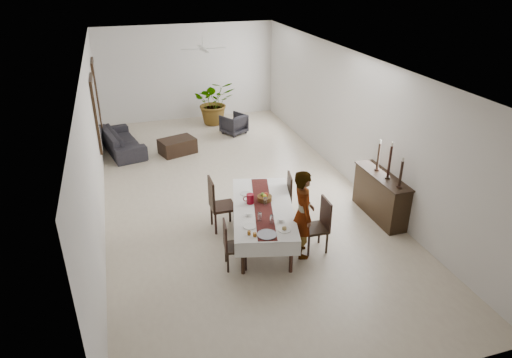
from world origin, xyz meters
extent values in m
cube|color=beige|center=(0.00, 0.00, 0.00)|extent=(6.00, 12.00, 0.00)
cube|color=white|center=(0.00, 0.00, 3.20)|extent=(6.00, 12.00, 0.02)
cube|color=silver|center=(0.00, 6.00, 1.60)|extent=(6.00, 0.02, 3.20)
cube|color=silver|center=(0.00, -6.00, 1.60)|extent=(6.00, 0.02, 3.20)
cube|color=silver|center=(-3.00, 0.00, 1.60)|extent=(0.02, 12.00, 3.20)
cube|color=silver|center=(3.00, 0.00, 1.60)|extent=(0.02, 12.00, 3.20)
cube|color=black|center=(0.06, -2.15, 0.71)|extent=(1.52, 2.52, 0.05)
cylinder|color=black|center=(-0.63, -3.12, 0.34)|extent=(0.08, 0.08, 0.69)
cylinder|color=black|center=(0.21, -3.33, 0.34)|extent=(0.08, 0.08, 0.69)
cylinder|color=black|center=(-0.08, -0.96, 0.34)|extent=(0.08, 0.08, 0.69)
cylinder|color=black|center=(0.75, -1.17, 0.34)|extent=(0.08, 0.08, 0.69)
cube|color=silver|center=(0.06, -2.15, 0.74)|extent=(1.74, 2.74, 0.01)
cube|color=white|center=(-0.49, -2.01, 0.60)|extent=(0.62, 2.46, 0.29)
cube|color=silver|center=(0.62, -2.28, 0.60)|extent=(0.62, 2.46, 0.29)
cube|color=silver|center=(-0.24, -3.37, 0.60)|extent=(1.12, 0.29, 0.29)
cube|color=silver|center=(0.37, -0.92, 0.60)|extent=(1.12, 0.29, 0.29)
cube|color=#561B18|center=(0.06, -2.15, 0.75)|extent=(0.93, 2.46, 0.00)
cylinder|color=maroon|center=(-0.14, -1.94, 0.84)|extent=(0.18, 0.18, 0.20)
torus|color=maroon|center=(-0.22, -1.92, 0.84)|extent=(0.12, 0.05, 0.12)
cylinder|color=white|center=(0.02, -2.79, 0.83)|extent=(0.07, 0.07, 0.17)
cylinder|color=white|center=(-0.16, -2.64, 0.83)|extent=(0.07, 0.07, 0.17)
cylinder|color=white|center=(0.12, -2.11, 0.83)|extent=(0.07, 0.07, 0.17)
cylinder|color=white|center=(0.20, -2.79, 0.78)|extent=(0.09, 0.09, 0.06)
cylinder|color=silver|center=(0.20, -2.79, 0.75)|extent=(0.15, 0.15, 0.01)
cylinder|color=white|center=(-0.31, -2.41, 0.78)|extent=(0.09, 0.09, 0.06)
cylinder|color=silver|center=(-0.31, -2.41, 0.75)|extent=(0.15, 0.15, 0.01)
cylinder|color=silver|center=(0.16, -3.08, 0.75)|extent=(0.24, 0.24, 0.01)
sphere|color=tan|center=(0.16, -3.08, 0.78)|extent=(0.09, 0.09, 0.09)
cylinder|color=silver|center=(-0.40, -2.79, 0.75)|extent=(0.24, 0.24, 0.01)
cylinder|color=silver|center=(-0.11, -1.55, 0.75)|extent=(0.24, 0.24, 0.01)
cylinder|color=#424247|center=(-0.19, -3.14, 0.76)|extent=(0.35, 0.35, 0.02)
cylinder|color=#975716|center=(-0.40, -3.12, 0.78)|extent=(0.06, 0.06, 0.07)
cylinder|color=brown|center=(-0.49, -3.04, 0.78)|extent=(0.06, 0.06, 0.07)
cylinder|color=brown|center=(0.17, -1.92, 0.80)|extent=(0.29, 0.29, 0.10)
sphere|color=#9E1E0F|center=(0.20, -1.91, 0.87)|extent=(0.09, 0.09, 0.09)
sphere|color=#597C25|center=(0.14, -1.88, 0.87)|extent=(0.08, 0.08, 0.08)
sphere|color=yellow|center=(0.16, -1.97, 0.87)|extent=(0.08, 0.08, 0.08)
cube|color=black|center=(0.90, -2.80, 0.47)|extent=(0.47, 0.47, 0.05)
cylinder|color=black|center=(1.08, -2.99, 0.22)|extent=(0.05, 0.05, 0.45)
cylinder|color=black|center=(1.09, -2.62, 0.22)|extent=(0.05, 0.05, 0.45)
cylinder|color=black|center=(0.71, -2.98, 0.22)|extent=(0.05, 0.05, 0.45)
cylinder|color=black|center=(0.72, -2.61, 0.22)|extent=(0.05, 0.05, 0.45)
cube|color=black|center=(1.10, -2.80, 0.78)|extent=(0.05, 0.45, 0.58)
cube|color=black|center=(0.64, -1.53, 0.47)|extent=(0.53, 0.53, 0.05)
cylinder|color=black|center=(0.79, -1.74, 0.22)|extent=(0.05, 0.05, 0.44)
cylinder|color=black|center=(0.86, -1.39, 0.22)|extent=(0.05, 0.05, 0.44)
cylinder|color=black|center=(0.43, -1.67, 0.22)|extent=(0.05, 0.05, 0.44)
cylinder|color=black|center=(0.50, -1.31, 0.22)|extent=(0.05, 0.05, 0.44)
cube|color=black|center=(0.84, -1.57, 0.77)|extent=(0.13, 0.45, 0.57)
cube|color=black|center=(-0.69, -2.87, 0.42)|extent=(0.44, 0.44, 0.05)
cylinder|color=black|center=(-0.84, -2.69, 0.20)|extent=(0.04, 0.04, 0.39)
cylinder|color=black|center=(-0.88, -3.01, 0.20)|extent=(0.04, 0.04, 0.39)
cylinder|color=black|center=(-0.51, -2.73, 0.20)|extent=(0.04, 0.04, 0.39)
cylinder|color=black|center=(-0.55, -3.05, 0.20)|extent=(0.04, 0.04, 0.39)
cube|color=black|center=(-0.87, -2.85, 0.69)|extent=(0.08, 0.40, 0.51)
cube|color=black|center=(-0.61, -1.50, 0.51)|extent=(0.49, 0.49, 0.06)
cylinder|color=black|center=(-0.81, -1.30, 0.24)|extent=(0.05, 0.05, 0.48)
cylinder|color=black|center=(-0.81, -1.70, 0.24)|extent=(0.05, 0.05, 0.48)
cylinder|color=black|center=(-0.41, -1.30, 0.24)|extent=(0.05, 0.05, 0.48)
cylinder|color=black|center=(-0.41, -1.70, 0.24)|extent=(0.05, 0.05, 0.48)
cube|color=black|center=(-0.83, -1.50, 0.84)|extent=(0.04, 0.49, 0.62)
imported|color=#92959A|center=(0.61, -2.85, 0.87)|extent=(0.51, 0.69, 1.75)
cube|color=black|center=(2.78, -2.03, 0.48)|extent=(0.43, 1.60, 0.96)
cube|color=black|center=(2.78, -2.03, 0.97)|extent=(0.47, 1.66, 0.03)
cylinder|color=black|center=(2.78, -2.62, 1.01)|extent=(0.11, 0.11, 0.03)
cylinder|color=black|center=(2.78, -2.62, 1.29)|extent=(0.05, 0.05, 0.53)
cylinder|color=beige|center=(2.78, -2.62, 1.60)|extent=(0.04, 0.04, 0.09)
cylinder|color=black|center=(2.78, -2.19, 1.01)|extent=(0.11, 0.11, 0.03)
cylinder|color=black|center=(2.78, -2.19, 1.37)|extent=(0.05, 0.05, 0.69)
cylinder|color=white|center=(2.78, -2.19, 1.76)|extent=(0.04, 0.04, 0.09)
cylinder|color=black|center=(2.78, -1.77, 1.01)|extent=(0.11, 0.11, 0.03)
cylinder|color=black|center=(2.78, -1.77, 1.32)|extent=(0.05, 0.05, 0.59)
cylinder|color=beige|center=(2.78, -1.77, 1.65)|extent=(0.04, 0.04, 0.09)
imported|color=#27252A|center=(-2.44, 3.51, 0.32)|extent=(1.31, 2.35, 0.65)
imported|color=#27252A|center=(1.06, 3.98, 0.32)|extent=(0.94, 0.94, 0.64)
cube|color=black|center=(-0.92, 2.86, 0.22)|extent=(1.14, 0.92, 0.44)
imported|color=#2D4E1F|center=(0.70, 5.15, 0.75)|extent=(1.43, 1.26, 1.50)
cube|color=black|center=(-2.96, 2.20, 1.60)|extent=(0.06, 1.05, 1.85)
cube|color=silver|center=(-2.92, 2.20, 1.60)|extent=(0.01, 0.90, 1.70)
cube|color=black|center=(-2.96, 4.30, 1.60)|extent=(0.06, 1.05, 1.85)
cube|color=silver|center=(-2.92, 4.30, 1.60)|extent=(0.01, 0.90, 1.70)
cylinder|color=silver|center=(0.00, 3.00, 3.10)|extent=(0.04, 0.04, 0.20)
cylinder|color=silver|center=(0.00, 3.00, 2.90)|extent=(0.16, 0.16, 0.08)
cube|color=white|center=(0.00, 3.35, 2.90)|extent=(0.10, 0.55, 0.01)
cube|color=silver|center=(0.00, 2.65, 2.90)|extent=(0.10, 0.55, 0.01)
cube|color=silver|center=(0.35, 3.00, 2.90)|extent=(0.55, 0.10, 0.01)
cube|color=silver|center=(-0.35, 3.00, 2.90)|extent=(0.55, 0.10, 0.01)
camera|label=1|loc=(-2.37, -9.56, 5.15)|focal=32.00mm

